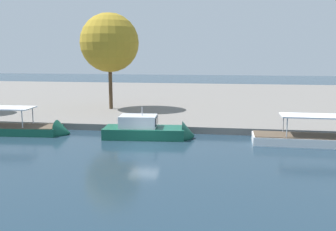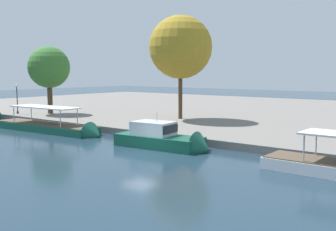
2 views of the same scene
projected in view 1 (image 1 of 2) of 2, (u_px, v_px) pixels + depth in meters
ground_plane at (144, 146)px, 32.54m from camera, size 220.00×220.00×0.00m
dock_promenade at (185, 98)px, 64.82m from camera, size 120.00×55.00×0.69m
tour_boat_1 at (3, 130)px, 37.57m from camera, size 15.29×3.80×3.81m
motor_yacht_2 at (151, 132)px, 35.57m from camera, size 8.90×3.54×4.12m
tree_0 at (110, 44)px, 48.33m from camera, size 7.67×7.67×12.57m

